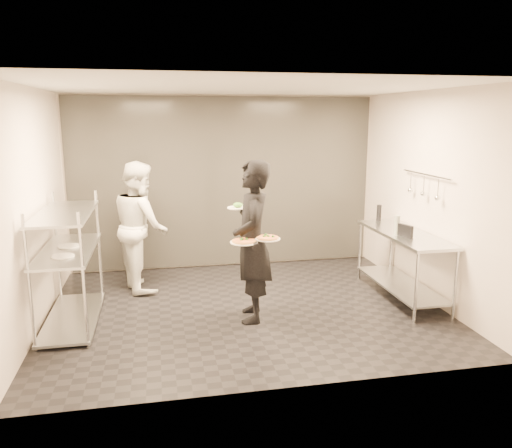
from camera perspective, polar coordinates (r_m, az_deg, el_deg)
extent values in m
cube|color=black|center=(6.61, -1.14, -9.60)|extent=(5.00, 4.00, 0.00)
cube|color=silver|center=(6.15, -1.25, 15.41)|extent=(5.00, 4.00, 0.00)
cube|color=beige|center=(8.19, -3.66, 4.76)|extent=(5.00, 0.00, 2.80)
cube|color=beige|center=(4.32, 3.46, -1.97)|extent=(5.00, 0.00, 2.80)
cube|color=beige|center=(6.30, -24.19, 1.48)|extent=(0.00, 4.00, 2.80)
cube|color=beige|center=(7.10, 19.11, 2.97)|extent=(0.00, 4.00, 2.80)
cube|color=white|center=(8.16, -3.63, 4.73)|extent=(4.90, 0.04, 2.74)
cylinder|color=silver|center=(5.71, -24.51, -6.33)|extent=(0.04, 0.04, 1.50)
cylinder|color=silver|center=(7.15, -21.79, -2.49)|extent=(0.04, 0.04, 1.50)
cylinder|color=silver|center=(5.60, -19.10, -6.22)|extent=(0.04, 0.04, 1.50)
cylinder|color=silver|center=(7.07, -17.49, -2.33)|extent=(0.04, 0.04, 1.50)
cube|color=#ADB4B8|center=(6.60, -20.16, -9.98)|extent=(0.60, 1.60, 0.03)
cube|color=#ADB4B8|center=(6.34, -20.72, -2.82)|extent=(0.60, 1.60, 0.03)
cube|color=#ADB4B8|center=(6.24, -21.02, 1.18)|extent=(0.60, 1.60, 0.03)
cylinder|color=white|center=(6.00, -21.26, -3.44)|extent=(0.26, 0.26, 0.01)
cylinder|color=white|center=(6.43, -20.59, -2.38)|extent=(0.26, 0.26, 0.01)
cylinder|color=silver|center=(6.31, 17.85, -6.93)|extent=(0.04, 0.04, 0.90)
cylinder|color=silver|center=(7.79, 11.76, -2.99)|extent=(0.04, 0.04, 0.90)
cylinder|color=silver|center=(6.58, 21.84, -6.47)|extent=(0.04, 0.04, 0.90)
cylinder|color=silver|center=(8.00, 15.20, -2.75)|extent=(0.04, 0.04, 0.90)
cube|color=#ADB4B8|center=(7.23, 16.23, -6.65)|extent=(0.57, 1.71, 0.03)
cube|color=#ADB4B8|center=(7.04, 16.58, -1.09)|extent=(0.60, 1.80, 0.04)
cylinder|color=silver|center=(7.03, 18.86, 5.38)|extent=(0.02, 1.20, 0.02)
cylinder|color=silver|center=(6.74, 20.11, 3.90)|extent=(0.01, 0.01, 0.22)
sphere|color=silver|center=(6.76, 20.03, 2.81)|extent=(0.07, 0.07, 0.07)
cylinder|color=silver|center=(7.04, 18.64, 4.33)|extent=(0.01, 0.01, 0.22)
sphere|color=silver|center=(7.06, 18.57, 3.28)|extent=(0.07, 0.07, 0.07)
cylinder|color=silver|center=(7.34, 17.30, 4.72)|extent=(0.01, 0.01, 0.22)
sphere|color=silver|center=(7.36, 17.23, 3.72)|extent=(0.07, 0.07, 0.07)
imported|color=black|center=(6.00, -0.43, -2.03)|extent=(0.56, 0.77, 1.96)
imported|color=silver|center=(7.31, -13.04, -0.21)|extent=(0.91, 1.05, 1.85)
cylinder|color=white|center=(5.78, -1.38, -2.09)|extent=(0.32, 0.32, 0.01)
cylinder|color=#C18845|center=(5.78, -1.38, -1.98)|extent=(0.29, 0.29, 0.02)
cylinder|color=#B33F17|center=(5.78, -1.38, -1.88)|extent=(0.25, 0.25, 0.01)
sphere|color=#225F15|center=(5.77, -1.38, -1.81)|extent=(0.04, 0.04, 0.04)
cylinder|color=white|center=(5.85, 1.33, -1.70)|extent=(0.30, 0.30, 0.01)
cylinder|color=#C18845|center=(5.84, 1.34, -1.59)|extent=(0.26, 0.26, 0.02)
cylinder|color=#B33F17|center=(5.84, 1.34, -1.49)|extent=(0.23, 0.23, 0.01)
sphere|color=#225F15|center=(5.84, 1.34, -1.41)|extent=(0.04, 0.04, 0.04)
cylinder|color=white|center=(6.23, -2.09, 1.87)|extent=(0.26, 0.26, 0.01)
ellipsoid|color=#286218|center=(6.22, -2.09, 2.19)|extent=(0.13, 0.13, 0.07)
cube|color=black|center=(6.75, 16.71, -0.77)|extent=(0.11, 0.23, 0.16)
cylinder|color=gray|center=(6.85, 15.80, -0.12)|extent=(0.07, 0.07, 0.26)
cylinder|color=gray|center=(7.71, 13.86, 1.11)|extent=(0.06, 0.06, 0.20)
cylinder|color=black|center=(7.71, 13.87, 1.25)|extent=(0.07, 0.07, 0.24)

